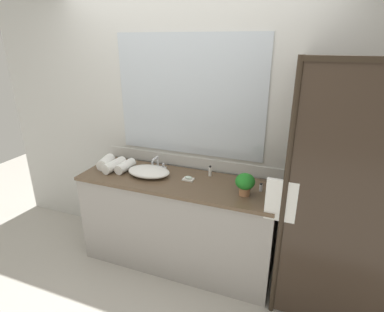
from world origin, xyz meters
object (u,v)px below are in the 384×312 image
Objects in this scene: rolled_towel_far_edge at (125,166)px; rolled_towel_middle at (114,165)px; amenity_bottle_conditioner at (210,171)px; rolled_towel_near_edge at (106,162)px; faucet at (157,164)px; amenity_bottle_lotion at (261,187)px; soap_dish at (188,178)px; potted_plant at (245,183)px; sink_basin at (149,172)px.

rolled_towel_middle is at bearing -167.43° from rolled_towel_far_edge.
amenity_bottle_conditioner is 0.47× the size of rolled_towel_near_edge.
faucet reaches higher than rolled_towel_far_edge.
amenity_bottle_lotion is 0.31× the size of rolled_towel_far_edge.
amenity_bottle_lotion is 0.34× the size of rolled_towel_near_edge.
faucet is 1.03m from amenity_bottle_lotion.
rolled_towel_middle is at bearing -177.49° from amenity_bottle_lotion.
soap_dish is 0.48× the size of rolled_towel_near_edge.
amenity_bottle_lotion is (0.49, -0.14, -0.01)m from amenity_bottle_conditioner.
amenity_bottle_conditioner is 0.43× the size of rolled_towel_far_edge.
amenity_bottle_conditioner and rolled_towel_middle have the same top height.
rolled_towel_middle reaches higher than soap_dish.
potted_plant is 0.46m from amenity_bottle_conditioner.
faucet is 0.51m from rolled_towel_near_edge.
sink_basin is 0.38m from soap_dish.
sink_basin reaches higher than amenity_bottle_lotion.
soap_dish is at bearing -20.33° from faucet.
potted_plant is 0.81× the size of rolled_towel_far_edge.
potted_plant is 2.61× the size of amenity_bottle_lotion.
sink_basin is 1.77× the size of rolled_towel_far_edge.
rolled_towel_middle is (-0.37, -0.01, 0.01)m from sink_basin.
amenity_bottle_lotion is 1.50m from rolled_towel_near_edge.
rolled_towel_near_edge is at bearing 176.85° from potted_plant.
rolled_towel_far_edge is at bearing 176.29° from potted_plant.
soap_dish is 0.64m from rolled_towel_far_edge.
amenity_bottle_lotion is at bearing 1.37° from rolled_towel_near_edge.
potted_plant reaches higher than amenity_bottle_conditioner.
amenity_bottle_conditioner is at bearing 145.98° from potted_plant.
sink_basin is 0.26m from rolled_towel_far_edge.
soap_dish is 0.86m from rolled_towel_near_edge.
potted_plant is 0.55m from soap_dish.
sink_basin is at bearing -3.64° from rolled_towel_far_edge.
rolled_towel_near_edge is (-0.48, 0.02, 0.02)m from sink_basin.
sink_basin is 0.91m from potted_plant.
sink_basin is 1.03m from amenity_bottle_lotion.
potted_plant is 1.28m from rolled_towel_middle.
amenity_bottle_lotion is 0.28× the size of rolled_towel_middle.
potted_plant is 0.18m from amenity_bottle_lotion.
amenity_bottle_conditioner is at bearing 12.55° from rolled_towel_far_edge.
faucet is 0.94m from potted_plant.
potted_plant is at bearing -3.15° from rolled_towel_near_edge.
amenity_bottle_conditioner is (0.53, 0.01, 0.01)m from faucet.
amenity_bottle_lotion is 1.28m from rolled_towel_far_edge.
rolled_towel_near_edge is at bearing -178.57° from soap_dish.
faucet is 0.92× the size of potted_plant.
sink_basin is 2.37× the size of faucet.
soap_dish is at bearing -178.71° from amenity_bottle_lotion.
rolled_towel_far_edge is (0.22, -0.00, -0.01)m from rolled_towel_near_edge.
sink_basin is 1.92× the size of rolled_towel_near_edge.
potted_plant reaches higher than amenity_bottle_lotion.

